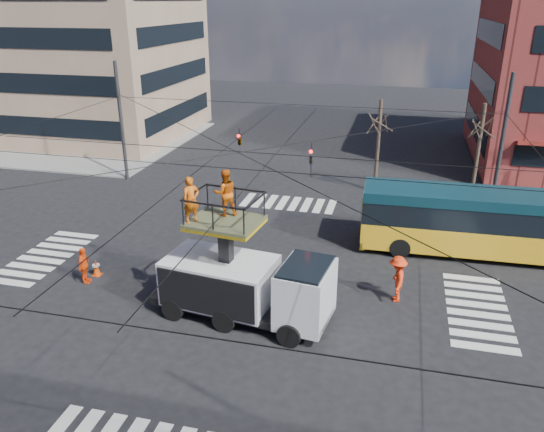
{
  "coord_description": "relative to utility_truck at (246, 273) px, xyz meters",
  "views": [
    {
      "loc": [
        6.32,
        -19.89,
        11.64
      ],
      "look_at": [
        1.16,
        1.04,
        2.82
      ],
      "focal_mm": 35.0,
      "sensor_mm": 36.0,
      "label": 1
    }
  ],
  "objects": [
    {
      "name": "overhead_network",
      "position": [
        -1.13,
        3.16,
        2.31
      ],
      "size": [
        24.24,
        24.24,
        8.0
      ],
      "color": "#2D2D30",
      "rests_on": "ground"
    },
    {
      "name": "ground",
      "position": [
        -1.05,
        2.76,
        -1.98
      ],
      "size": [
        120.0,
        120.0,
        0.0
      ],
      "primitive_type": "plane",
      "color": "black",
      "rests_on": "ground"
    },
    {
      "name": "tree_a",
      "position": [
        3.95,
        16.26,
        2.65
      ],
      "size": [
        2.0,
        2.0,
        6.0
      ],
      "color": "#382B21",
      "rests_on": "ground"
    },
    {
      "name": "crosswalks",
      "position": [
        -1.05,
        2.76,
        -1.97
      ],
      "size": [
        22.4,
        22.4,
        0.02
      ],
      "primitive_type": null,
      "color": "silver",
      "rests_on": "ground"
    },
    {
      "name": "sidewalk_nw",
      "position": [
        -22.05,
        23.76,
        -1.92
      ],
      "size": [
        18.0,
        18.0,
        0.12
      ],
      "primitive_type": "cube",
      "color": "slate",
      "rests_on": "ground"
    },
    {
      "name": "worker_ground",
      "position": [
        -7.7,
        0.95,
        -1.14
      ],
      "size": [
        0.6,
        1.04,
        1.67
      ],
      "primitive_type": "imported",
      "rotation": [
        0.0,
        0.0,
        1.77
      ],
      "color": "#FE4D10",
      "rests_on": "ground"
    },
    {
      "name": "flagger",
      "position": [
        5.67,
        2.71,
        -0.97
      ],
      "size": [
        0.86,
        1.36,
        2.01
      ],
      "primitive_type": "imported",
      "rotation": [
        0.0,
        0.0,
        -1.48
      ],
      "color": "#FE3410",
      "rests_on": "ground"
    },
    {
      "name": "utility_truck",
      "position": [
        0.0,
        0.0,
        0.0
      ],
      "size": [
        7.23,
        3.35,
        5.86
      ],
      "rotation": [
        0.0,
        0.0,
        -0.13
      ],
      "color": "black",
      "rests_on": "ground"
    },
    {
      "name": "traffic_cone",
      "position": [
        -7.6,
        1.67,
        -1.59
      ],
      "size": [
        0.36,
        0.36,
        0.77
      ],
      "primitive_type": "cone",
      "color": "#EA4109",
      "rests_on": "ground"
    },
    {
      "name": "tree_b",
      "position": [
        9.95,
        16.26,
        2.65
      ],
      "size": [
        2.0,
        2.0,
        6.0
      ],
      "color": "#382B21",
      "rests_on": "ground"
    },
    {
      "name": "city_bus",
      "position": [
        10.19,
        8.16,
        -0.25
      ],
      "size": [
        12.94,
        2.98,
        3.2
      ],
      "rotation": [
        0.0,
        0.0,
        0.03
      ],
      "color": "gold",
      "rests_on": "ground"
    }
  ]
}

